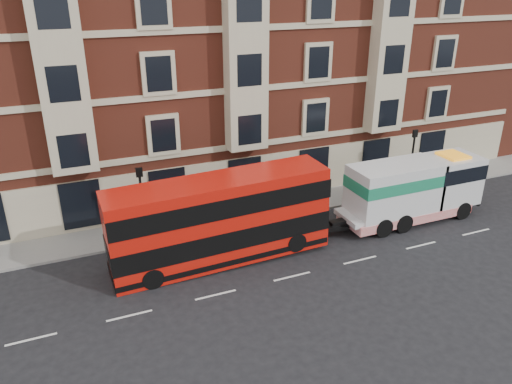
# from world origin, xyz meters

# --- Properties ---
(ground) EXTENTS (120.00, 120.00, 0.00)m
(ground) POSITION_xyz_m (0.00, 0.00, 0.00)
(ground) COLOR black
(ground) RESTS_ON ground
(sidewalk) EXTENTS (90.00, 3.00, 0.15)m
(sidewalk) POSITION_xyz_m (0.00, 7.50, 0.07)
(sidewalk) COLOR slate
(sidewalk) RESTS_ON ground
(victorian_terrace) EXTENTS (45.00, 12.00, 20.40)m
(victorian_terrace) POSITION_xyz_m (0.50, 15.00, 10.07)
(victorian_terrace) COLOR maroon
(victorian_terrace) RESTS_ON ground
(lamp_post_west) EXTENTS (0.35, 0.15, 4.35)m
(lamp_post_west) POSITION_xyz_m (-6.00, 6.20, 2.68)
(lamp_post_west) COLOR black
(lamp_post_west) RESTS_ON sidewalk
(lamp_post_east) EXTENTS (0.35, 0.15, 4.35)m
(lamp_post_east) POSITION_xyz_m (12.00, 6.20, 2.68)
(lamp_post_east) COLOR black
(lamp_post_east) RESTS_ON sidewalk
(double_decker_bus) EXTENTS (11.31, 2.60, 4.58)m
(double_decker_bus) POSITION_xyz_m (-2.73, 2.87, 2.43)
(double_decker_bus) COLOR red
(double_decker_bus) RESTS_ON ground
(tow_truck) EXTENTS (9.05, 2.68, 3.77)m
(tow_truck) POSITION_xyz_m (9.33, 2.87, 2.00)
(tow_truck) COLOR silver
(tow_truck) RESTS_ON ground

